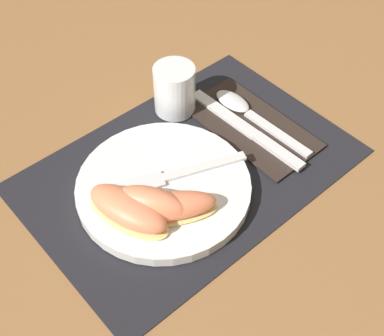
{
  "coord_description": "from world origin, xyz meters",
  "views": [
    {
      "loc": [
        -0.33,
        -0.38,
        0.58
      ],
      "look_at": [
        -0.01,
        -0.02,
        0.02
      ],
      "focal_mm": 50.0,
      "sensor_mm": 36.0,
      "label": 1
    }
  ],
  "objects_px": {
    "plate": "(164,187)",
    "citrus_wedge_2": "(169,208)",
    "juice_glass": "(175,92)",
    "citrus_wedge_1": "(152,204)",
    "knife": "(248,130)",
    "fork": "(169,177)",
    "spoon": "(244,109)",
    "citrus_wedge_0": "(128,209)"
  },
  "relations": [
    {
      "from": "knife",
      "to": "citrus_wedge_0",
      "type": "xyz_separation_m",
      "value": [
        -0.24,
        -0.02,
        0.02
      ]
    },
    {
      "from": "plate",
      "to": "citrus_wedge_2",
      "type": "bearing_deg",
      "value": -121.22
    },
    {
      "from": "citrus_wedge_2",
      "to": "juice_glass",
      "type": "bearing_deg",
      "value": 47.89
    },
    {
      "from": "citrus_wedge_1",
      "to": "citrus_wedge_2",
      "type": "bearing_deg",
      "value": -52.72
    },
    {
      "from": "citrus_wedge_1",
      "to": "citrus_wedge_2",
      "type": "height_order",
      "value": "citrus_wedge_1"
    },
    {
      "from": "plate",
      "to": "spoon",
      "type": "xyz_separation_m",
      "value": [
        0.19,
        0.04,
        -0.0
      ]
    },
    {
      "from": "juice_glass",
      "to": "citrus_wedge_1",
      "type": "xyz_separation_m",
      "value": [
        -0.16,
        -0.15,
        -0.0
      ]
    },
    {
      "from": "knife",
      "to": "juice_glass",
      "type": "bearing_deg",
      "value": 112.25
    },
    {
      "from": "juice_glass",
      "to": "plate",
      "type": "bearing_deg",
      "value": -135.43
    },
    {
      "from": "spoon",
      "to": "citrus_wedge_0",
      "type": "relative_size",
      "value": 1.44
    },
    {
      "from": "plate",
      "to": "citrus_wedge_2",
      "type": "xyz_separation_m",
      "value": [
        -0.03,
        -0.04,
        0.02
      ]
    },
    {
      "from": "plate",
      "to": "fork",
      "type": "distance_m",
      "value": 0.02
    },
    {
      "from": "citrus_wedge_2",
      "to": "spoon",
      "type": "bearing_deg",
      "value": 20.6
    },
    {
      "from": "knife",
      "to": "spoon",
      "type": "height_order",
      "value": "spoon"
    },
    {
      "from": "spoon",
      "to": "fork",
      "type": "height_order",
      "value": "fork"
    },
    {
      "from": "juice_glass",
      "to": "citrus_wedge_2",
      "type": "relative_size",
      "value": 0.59
    },
    {
      "from": "fork",
      "to": "citrus_wedge_2",
      "type": "height_order",
      "value": "citrus_wedge_2"
    },
    {
      "from": "knife",
      "to": "spoon",
      "type": "xyz_separation_m",
      "value": [
        0.03,
        0.03,
        0.0
      ]
    },
    {
      "from": "plate",
      "to": "knife",
      "type": "distance_m",
      "value": 0.17
    },
    {
      "from": "citrus_wedge_1",
      "to": "knife",
      "type": "bearing_deg",
      "value": 8.46
    },
    {
      "from": "plate",
      "to": "juice_glass",
      "type": "height_order",
      "value": "juice_glass"
    },
    {
      "from": "citrus_wedge_1",
      "to": "citrus_wedge_2",
      "type": "relative_size",
      "value": 0.8
    },
    {
      "from": "juice_glass",
      "to": "citrus_wedge_0",
      "type": "bearing_deg",
      "value": -144.97
    },
    {
      "from": "knife",
      "to": "citrus_wedge_1",
      "type": "bearing_deg",
      "value": -171.54
    },
    {
      "from": "plate",
      "to": "citrus_wedge_2",
      "type": "height_order",
      "value": "citrus_wedge_2"
    },
    {
      "from": "citrus_wedge_2",
      "to": "plate",
      "type": "bearing_deg",
      "value": 58.78
    },
    {
      "from": "plate",
      "to": "citrus_wedge_1",
      "type": "height_order",
      "value": "citrus_wedge_1"
    },
    {
      "from": "spoon",
      "to": "citrus_wedge_1",
      "type": "xyz_separation_m",
      "value": [
        -0.23,
        -0.07,
        0.03
      ]
    },
    {
      "from": "plate",
      "to": "juice_glass",
      "type": "distance_m",
      "value": 0.17
    },
    {
      "from": "plate",
      "to": "fork",
      "type": "height_order",
      "value": "fork"
    },
    {
      "from": "knife",
      "to": "fork",
      "type": "distance_m",
      "value": 0.16
    },
    {
      "from": "spoon",
      "to": "citrus_wedge_2",
      "type": "relative_size",
      "value": 1.42
    },
    {
      "from": "plate",
      "to": "citrus_wedge_2",
      "type": "distance_m",
      "value": 0.06
    },
    {
      "from": "fork",
      "to": "citrus_wedge_2",
      "type": "relative_size",
      "value": 1.43
    },
    {
      "from": "knife",
      "to": "citrus_wedge_0",
      "type": "bearing_deg",
      "value": -175.89
    },
    {
      "from": "citrus_wedge_0",
      "to": "citrus_wedge_1",
      "type": "relative_size",
      "value": 1.23
    },
    {
      "from": "knife",
      "to": "fork",
      "type": "height_order",
      "value": "fork"
    },
    {
      "from": "citrus_wedge_0",
      "to": "fork",
      "type": "bearing_deg",
      "value": 11.43
    },
    {
      "from": "fork",
      "to": "citrus_wedge_2",
      "type": "xyz_separation_m",
      "value": [
        -0.04,
        -0.05,
        0.01
      ]
    },
    {
      "from": "citrus_wedge_0",
      "to": "citrus_wedge_2",
      "type": "height_order",
      "value": "citrus_wedge_0"
    },
    {
      "from": "fork",
      "to": "plate",
      "type": "bearing_deg",
      "value": -166.17
    },
    {
      "from": "plate",
      "to": "fork",
      "type": "xyz_separation_m",
      "value": [
        0.01,
        0.0,
        0.01
      ]
    }
  ]
}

